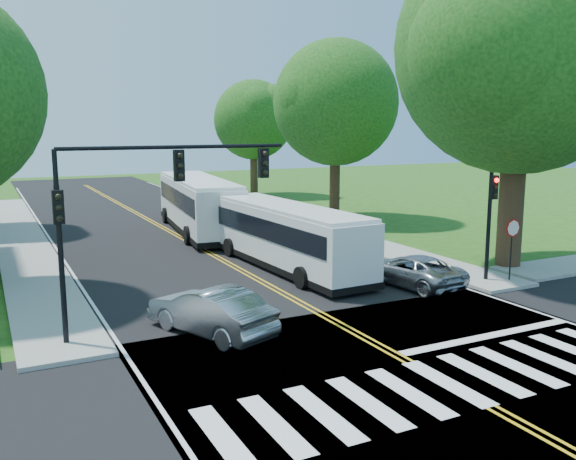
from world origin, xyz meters
TOP-DOWN VIEW (x-y plane):
  - ground at (0.00, 0.00)m, footprint 140.00×140.00m
  - road at (0.00, 18.00)m, footprint 14.00×96.00m
  - cross_road at (0.00, 0.00)m, footprint 60.00×12.00m
  - center_line at (0.00, 22.00)m, footprint 0.36×70.00m
  - edge_line_w at (-6.80, 22.00)m, footprint 0.12×70.00m
  - edge_line_e at (6.80, 22.00)m, footprint 0.12×70.00m
  - crosswalk at (0.00, -0.50)m, footprint 12.60×3.00m
  - stop_bar at (3.50, 1.60)m, footprint 6.60×0.40m
  - sidewalk_nw at (-8.30, 25.00)m, footprint 2.60×40.00m
  - sidewalk_ne at (8.30, 25.00)m, footprint 2.60×40.00m
  - tree_ne_big at (11.00, 8.00)m, footprint 10.80×10.80m
  - tree_east_mid at (11.50, 24.00)m, footprint 8.40×8.40m
  - tree_east_far at (12.50, 40.00)m, footprint 7.20×7.20m
  - signal_nw at (-5.86, 6.43)m, footprint 7.15×0.46m
  - signal_ne at (8.20, 6.44)m, footprint 0.30×0.46m
  - stop_sign at (9.00, 5.98)m, footprint 0.76×0.08m
  - bus_lead at (2.02, 12.48)m, footprint 3.07×11.20m
  - bus_follow at (1.56, 23.46)m, footprint 4.25×12.82m
  - hatchback at (-4.05, 5.63)m, footprint 3.11×4.76m
  - suv at (5.18, 7.49)m, footprint 2.63×4.73m
  - dark_sedan at (5.82, 20.70)m, footprint 1.70×4.11m

SIDE VIEW (x-z plane):
  - ground at x=0.00m, z-range 0.00..0.00m
  - road at x=0.00m, z-range 0.00..0.01m
  - cross_road at x=0.00m, z-range 0.00..0.01m
  - center_line at x=0.00m, z-range 0.01..0.02m
  - edge_line_w at x=-6.80m, z-range 0.01..0.02m
  - edge_line_e at x=6.80m, z-range 0.01..0.02m
  - crosswalk at x=0.00m, z-range 0.01..0.02m
  - stop_bar at x=3.50m, z-range 0.01..0.02m
  - sidewalk_nw at x=-8.30m, z-range 0.00..0.15m
  - sidewalk_ne at x=8.30m, z-range 0.00..0.15m
  - dark_sedan at x=5.82m, z-range 0.01..1.20m
  - suv at x=5.18m, z-range 0.01..1.27m
  - hatchback at x=-4.05m, z-range 0.01..1.50m
  - bus_lead at x=2.02m, z-range 0.09..2.96m
  - bus_follow at x=1.56m, z-range 0.10..3.36m
  - stop_sign at x=9.00m, z-range 0.77..3.30m
  - signal_ne at x=8.20m, z-range 0.76..5.16m
  - signal_nw at x=-5.86m, z-range 1.55..7.21m
  - tree_east_far at x=12.50m, z-range 1.69..12.03m
  - tree_east_mid at x=11.50m, z-range 1.89..13.82m
  - tree_ne_big at x=11.00m, z-range 2.17..17.08m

